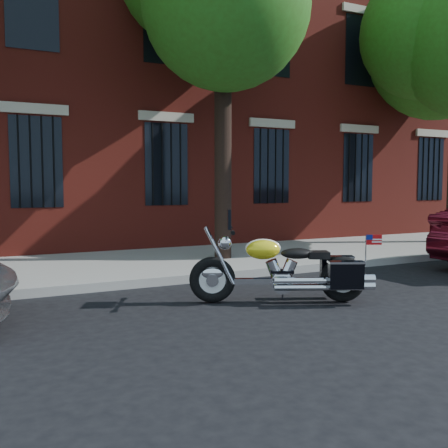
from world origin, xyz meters
name	(u,v)px	position (x,y,z in m)	size (l,w,h in m)	color
ground	(274,293)	(0.00, 0.00, 0.00)	(120.00, 120.00, 0.00)	black
curb	(234,274)	(0.00, 1.38, 0.07)	(40.00, 0.16, 0.15)	gray
sidewalk	(195,260)	(0.00, 3.26, 0.07)	(40.00, 3.60, 0.15)	gray
building	(115,54)	(0.00, 10.06, 6.00)	(26.00, 10.08, 12.00)	maroon
motorcycle	(287,271)	(-0.16, -0.61, 0.46)	(2.40, 1.49, 1.35)	black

